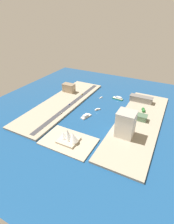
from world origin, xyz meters
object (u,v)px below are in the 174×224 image
sailboat_small_white (101,98)px  apartment_midrise_tan (69,88)px  ferry_green_doubledeck (118,98)px  van_white (61,113)px  hatchback_blue (69,104)px  yacht_sleek_gray (98,109)px  taxi_yellow_cab (82,94)px  traffic_light_waterfront (75,102)px  carpark_squat_concrete (141,99)px  hotel_broad_white (126,124)px  opera_landmark (69,137)px  ferry_white_commuter (86,116)px  terminal_long_green (135,116)px

sailboat_small_white → apartment_midrise_tan: size_ratio=0.40×
ferry_green_doubledeck → van_white: size_ratio=5.25×
sailboat_small_white → hatchback_blue: bearing=56.4°
yacht_sleek_gray → ferry_green_doubledeck: ferry_green_doubledeck is taller
taxi_yellow_cab → traffic_light_waterfront: 45.92m
van_white → hatchback_blue: 37.39m
ferry_green_doubledeck → van_white: bearing=57.3°
yacht_sleek_gray → apartment_midrise_tan: size_ratio=0.45×
apartment_midrise_tan → hatchback_blue: 64.73m
apartment_midrise_tan → van_white: (-40.49, 90.66, -8.49)m
yacht_sleek_gray → van_white: 71.45m
ferry_green_doubledeck → carpark_squat_concrete: 48.40m
carpark_squat_concrete → apartment_midrise_tan: (159.92, 27.13, 3.61)m
hotel_broad_white → apartment_midrise_tan: hotel_broad_white is taller
carpark_squat_concrete → traffic_light_waterfront: size_ratio=7.14×
sailboat_small_white → taxi_yellow_cab: bearing=13.5°
carpark_squat_concrete → traffic_light_waterfront: 137.24m
ferry_green_doubledeck → sailboat_small_white: 36.95m
sailboat_small_white → traffic_light_waterfront: size_ratio=1.73×
carpark_squat_concrete → opera_landmark: bearing=70.1°
hotel_broad_white → apartment_midrise_tan: bearing=-30.9°
carpark_squat_concrete → traffic_light_waterfront: bearing=31.9°
sailboat_small_white → opera_landmark: size_ratio=0.36×
ferry_white_commuter → traffic_light_waterfront: traffic_light_waterfront is taller
sailboat_small_white → hotel_broad_white: 139.54m
hatchback_blue → hotel_broad_white: bearing=161.0°
sailboat_small_white → apartment_midrise_tan: apartment_midrise_tan is taller
traffic_light_waterfront → hotel_broad_white: bearing=156.4°
yacht_sleek_gray → hotel_broad_white: (-70.45, 55.75, 22.10)m
opera_landmark → ferry_green_doubledeck: bearing=-95.4°
yacht_sleek_gray → traffic_light_waterfront: traffic_light_waterfront is taller
taxi_yellow_cab → opera_landmark: (-61.08, 148.19, 5.26)m
sailboat_small_white → van_white: size_ratio=2.38×
van_white → hatchback_blue: (5.30, -37.02, -0.12)m
yacht_sleek_gray → terminal_long_green: terminal_long_green is taller
van_white → opera_landmark: bearing=133.9°
sailboat_small_white → taxi_yellow_cab: 43.55m
ferry_white_commuter → van_white: size_ratio=4.98×
carpark_squat_concrete → ferry_green_doubledeck: bearing=6.9°
terminal_long_green → hotel_broad_white: bearing=88.1°
taxi_yellow_cab → apartment_midrise_tan: bearing=-0.7°
yacht_sleek_gray → hotel_broad_white: 92.52m
yacht_sleek_gray → apartment_midrise_tan: bearing=-24.4°
taxi_yellow_cab → yacht_sleek_gray: bearing=144.2°
ferry_white_commuter → sailboat_small_white: size_ratio=2.10×
ferry_green_doubledeck → hatchback_blue: ferry_green_doubledeck is taller
hotel_broad_white → terminal_long_green: (-1.84, -54.37, -15.26)m
yacht_sleek_gray → taxi_yellow_cab: 71.31m
yacht_sleek_gray → terminal_long_green: size_ratio=0.30×
sailboat_small_white → traffic_light_waterfront: (33.87, 55.15, 6.65)m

